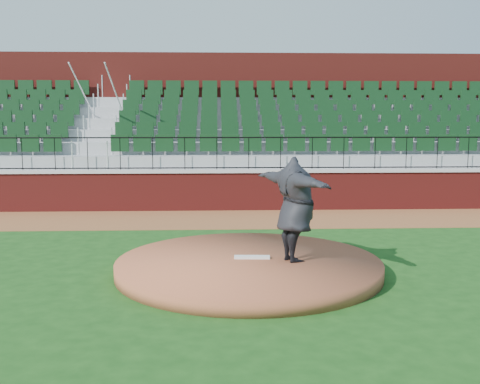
# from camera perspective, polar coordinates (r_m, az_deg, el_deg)

# --- Properties ---
(ground) EXTENTS (90.00, 90.00, 0.00)m
(ground) POSITION_cam_1_polar(r_m,az_deg,el_deg) (11.14, 0.32, -7.66)
(ground) COLOR #143F12
(ground) RESTS_ON ground
(warning_track) EXTENTS (34.00, 3.20, 0.01)m
(warning_track) POSITION_cam_1_polar(r_m,az_deg,el_deg) (16.40, -0.56, -2.71)
(warning_track) COLOR brown
(warning_track) RESTS_ON ground
(field_wall) EXTENTS (34.00, 0.35, 1.20)m
(field_wall) POSITION_cam_1_polar(r_m,az_deg,el_deg) (17.89, -0.72, 0.08)
(field_wall) COLOR maroon
(field_wall) RESTS_ON ground
(wall_cap) EXTENTS (34.00, 0.45, 0.10)m
(wall_cap) POSITION_cam_1_polar(r_m,az_deg,el_deg) (17.82, -0.73, 2.15)
(wall_cap) COLOR #B7B7B7
(wall_cap) RESTS_ON field_wall
(wall_railing) EXTENTS (34.00, 0.05, 1.00)m
(wall_railing) POSITION_cam_1_polar(r_m,az_deg,el_deg) (17.78, -0.73, 3.91)
(wall_railing) COLOR black
(wall_railing) RESTS_ON wall_cap
(seating_stands) EXTENTS (34.00, 5.10, 4.60)m
(seating_stands) POSITION_cam_1_polar(r_m,az_deg,el_deg) (20.48, -0.95, 5.79)
(seating_stands) COLOR gray
(seating_stands) RESTS_ON ground
(concourse_wall) EXTENTS (34.00, 0.50, 5.50)m
(concourse_wall) POSITION_cam_1_polar(r_m,az_deg,el_deg) (23.27, -1.12, 7.10)
(concourse_wall) COLOR maroon
(concourse_wall) RESTS_ON ground
(pitchers_mound) EXTENTS (5.00, 5.00, 0.25)m
(pitchers_mound) POSITION_cam_1_polar(r_m,az_deg,el_deg) (10.78, 0.87, -7.49)
(pitchers_mound) COLOR brown
(pitchers_mound) RESTS_ON ground
(pitching_rubber) EXTENTS (0.69, 0.21, 0.05)m
(pitching_rubber) POSITION_cam_1_polar(r_m,az_deg,el_deg) (10.84, 1.22, -6.59)
(pitching_rubber) COLOR silver
(pitching_rubber) RESTS_ON pitchers_mound
(pitcher) EXTENTS (1.55, 2.48, 1.96)m
(pitcher) POSITION_cam_1_polar(r_m,az_deg,el_deg) (10.49, 5.58, -1.75)
(pitcher) COLOR black
(pitcher) RESTS_ON pitchers_mound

